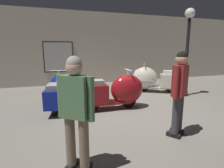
{
  "coord_description": "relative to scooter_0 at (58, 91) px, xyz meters",
  "views": [
    {
      "loc": [
        -1.75,
        -4.65,
        1.68
      ],
      "look_at": [
        0.05,
        0.75,
        0.55
      ],
      "focal_mm": 28.39,
      "sensor_mm": 36.0,
      "label": 1
    }
  ],
  "objects": [
    {
      "name": "ground_plane",
      "position": [
        1.66,
        -0.62,
        -0.48
      ],
      "size": [
        60.0,
        60.0,
        0.0
      ],
      "primitive_type": "plane",
      "color": "slate"
    },
    {
      "name": "showroom_back_wall",
      "position": [
        1.65,
        3.47,
        1.23
      ],
      "size": [
        18.0,
        0.24,
        3.43
      ],
      "color": "#BCB29E",
      "rests_on": "ground"
    },
    {
      "name": "scooter_0",
      "position": [
        0.0,
        0.0,
        0.0
      ],
      "size": [
        0.78,
        1.78,
        1.05
      ],
      "rotation": [
        0.0,
        0.0,
        1.4
      ],
      "color": "black",
      "rests_on": "ground"
    },
    {
      "name": "scooter_1",
      "position": [
        1.58,
        -0.69,
        0.03
      ],
      "size": [
        1.85,
        0.62,
        1.12
      ],
      "rotation": [
        0.0,
        0.0,
        -0.04
      ],
      "color": "black",
      "rests_on": "ground"
    },
    {
      "name": "scooter_2",
      "position": [
        3.59,
        0.74,
        0.04
      ],
      "size": [
        1.87,
        1.36,
        1.13
      ],
      "rotation": [
        0.0,
        0.0,
        2.64
      ],
      "color": "black",
      "rests_on": "ground"
    },
    {
      "name": "lamppost",
      "position": [
        4.41,
        -0.1,
        1.37
      ],
      "size": [
        0.33,
        0.33,
        3.04
      ],
      "color": "black",
      "rests_on": "ground"
    },
    {
      "name": "visitor_0",
      "position": [
        0.16,
        -3.01,
        0.45
      ],
      "size": [
        0.44,
        0.4,
        1.6
      ],
      "rotation": [
        0.0,
        0.0,
        0.89
      ],
      "color": "black",
      "rests_on": "ground"
    },
    {
      "name": "visitor_1",
      "position": [
        2.15,
        -2.57,
        0.47
      ],
      "size": [
        0.47,
        0.4,
        1.65
      ],
      "rotation": [
        0.0,
        0.0,
        2.17
      ],
      "color": "black",
      "rests_on": "ground"
    }
  ]
}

